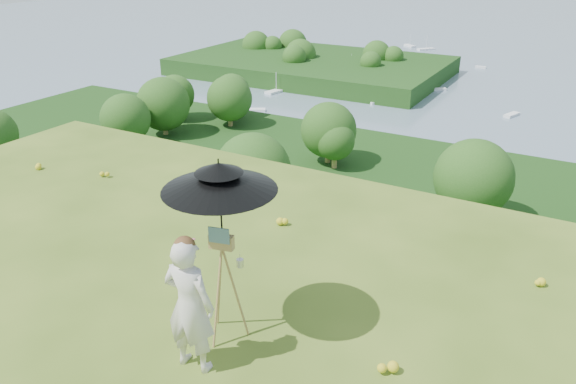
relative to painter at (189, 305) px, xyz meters
The scene contains 11 objects.
ground 2.06m from the painter, 144.25° to the right, with size 14.00×14.00×0.00m, color #44601B.
shoreline_tier 82.56m from the painter, 91.20° to the left, with size 170.00×28.00×8.00m, color #696454.
peninsula 174.44m from the painter, 116.45° to the left, with size 90.00×60.00×12.00m, color black, non-canonical shape.
slope_trees 37.42m from the painter, 92.61° to the left, with size 110.00×50.00×6.00m, color #224F17, non-canonical shape.
harbor_town 79.88m from the painter, 91.20° to the left, with size 110.00×22.00×5.00m, color silver, non-canonical shape.
moored_boats 164.16m from the painter, 95.02° to the left, with size 140.00×140.00×0.70m, color white, non-canonical shape.
wildflowers 1.92m from the painter, 150.85° to the right, with size 10.00×10.50×0.12m, color gold, non-canonical shape.
painter is the anchor object (origin of this frame).
field_easel 0.62m from the painter, 89.50° to the left, with size 0.56×0.56×1.48m, color #A88046, non-canonical shape.
sun_umbrella 1.13m from the painter, 90.03° to the left, with size 1.26×1.26×1.03m, color black, non-canonical shape.
painter_cap 0.76m from the painter, ahead, with size 0.22×0.26×0.10m, color #E17B80, non-canonical shape.
Camera 1 is at (4.87, -2.68, 4.33)m, focal length 35.00 mm.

